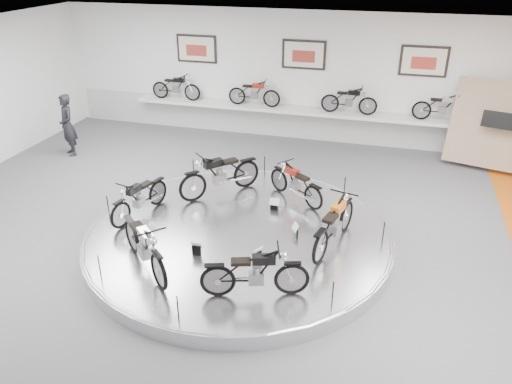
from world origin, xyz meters
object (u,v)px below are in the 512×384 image
(bike_c, at_px, (139,197))
(bike_d, at_px, (144,245))
(shelf, at_px, (300,111))
(bike_f, at_px, (334,223))
(display_platform, at_px, (239,237))
(visitor, at_px, (67,125))
(bike_b, at_px, (220,174))
(bike_e, at_px, (255,272))
(bike_a, at_px, (296,183))

(bike_c, height_order, bike_d, bike_d)
(shelf, xyz_separation_m, bike_f, (1.99, -6.43, -0.19))
(display_platform, distance_m, visitor, 7.28)
(bike_b, bearing_deg, visitor, -66.98)
(shelf, xyz_separation_m, bike_e, (0.92, -8.37, -0.24))
(bike_b, height_order, bike_c, bike_b)
(display_platform, bearing_deg, shelf, 90.00)
(shelf, bearing_deg, bike_f, -72.81)
(bike_d, bearing_deg, visitor, 177.21)
(bike_d, height_order, bike_f, bike_d)
(shelf, distance_m, bike_f, 6.73)
(bike_e, bearing_deg, shelf, 78.13)
(bike_b, relative_size, visitor, 0.99)
(display_platform, xyz_separation_m, visitor, (-6.38, 3.41, 0.77))
(shelf, bearing_deg, bike_e, -83.71)
(shelf, distance_m, bike_d, 8.26)
(display_platform, relative_size, bike_d, 3.69)
(bike_c, bearing_deg, bike_e, 71.34)
(shelf, height_order, bike_b, bike_b)
(bike_e, bearing_deg, bike_b, 99.86)
(bike_f, relative_size, visitor, 0.94)
(bike_f, distance_m, visitor, 9.05)
(bike_b, height_order, bike_f, bike_b)
(display_platform, height_order, shelf, shelf)
(shelf, bearing_deg, display_platform, -90.00)
(shelf, distance_m, bike_c, 6.76)
(bike_a, xyz_separation_m, bike_f, (1.13, -1.75, 0.07))
(shelf, relative_size, visitor, 5.98)
(bike_c, bearing_deg, visitor, -115.92)
(bike_e, bearing_deg, bike_c, 129.73)
(bike_a, xyz_separation_m, bike_d, (-2.09, -3.49, 0.07))
(bike_d, bearing_deg, shelf, 123.75)
(bike_b, xyz_separation_m, bike_d, (-0.29, -3.30, -0.02))
(bike_b, relative_size, bike_d, 1.05)
(display_platform, height_order, bike_a, bike_a)
(bike_e, distance_m, visitor, 9.07)
(bike_f, bearing_deg, bike_c, 102.77)
(bike_a, bearing_deg, shelf, -43.78)
(bike_b, relative_size, bike_c, 1.19)
(shelf, distance_m, bike_b, 4.95)
(display_platform, distance_m, bike_a, 2.01)
(bike_c, bearing_deg, display_platform, 102.29)
(shelf, relative_size, bike_a, 7.34)
(bike_e, bearing_deg, bike_f, 43.00)
(bike_e, xyz_separation_m, bike_f, (1.07, 1.94, 0.04))
(shelf, height_order, visitor, visitor)
(bike_b, distance_m, bike_c, 2.01)
(shelf, height_order, bike_d, bike_d)
(bike_c, distance_m, bike_e, 3.79)
(bike_b, bearing_deg, display_platform, 73.51)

